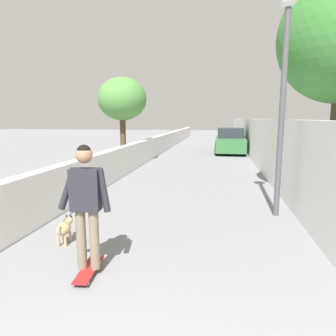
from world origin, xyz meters
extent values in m
plane|color=gray|center=(14.00, 0.00, 0.00)|extent=(80.00, 80.00, 0.00)
cube|color=silver|center=(12.00, 2.69, 0.53)|extent=(48.00, 0.30, 1.06)
cube|color=white|center=(12.00, -2.69, 1.04)|extent=(48.00, 0.30, 2.07)
cylinder|color=#473523|center=(13.00, 3.59, 1.16)|extent=(0.27, 0.27, 2.32)
ellipsoid|color=#4C843D|center=(13.00, 3.59, 2.99)|extent=(2.24, 2.24, 1.97)
cylinder|color=#473523|center=(7.50, -3.76, 1.54)|extent=(0.32, 0.32, 3.09)
cylinder|color=#4C4C51|center=(5.99, -2.14, 2.14)|extent=(0.12, 0.12, 4.29)
cube|color=maroon|center=(2.92, 0.85, 0.07)|extent=(0.82, 0.28, 0.02)
cylinder|color=beige|center=(3.19, 0.95, 0.03)|extent=(0.06, 0.04, 0.06)
cylinder|color=beige|center=(3.20, 0.81, 0.03)|extent=(0.06, 0.04, 0.06)
cylinder|color=beige|center=(2.63, 0.89, 0.03)|extent=(0.06, 0.04, 0.06)
cylinder|color=beige|center=(2.65, 0.75, 0.03)|extent=(0.06, 0.04, 0.06)
cylinder|color=#726651|center=(2.91, 0.94, 0.50)|extent=(0.14, 0.14, 0.82)
cylinder|color=#726651|center=(2.93, 0.76, 0.50)|extent=(0.14, 0.14, 0.82)
cube|color=#26262D|center=(2.92, 0.85, 1.19)|extent=(0.26, 0.40, 0.56)
cylinder|color=#26262D|center=(2.89, 1.09, 1.19)|extent=(0.12, 0.29, 0.58)
cylinder|color=#26262D|center=(2.94, 0.61, 1.18)|extent=(0.11, 0.18, 0.59)
sphere|color=#9E7051|center=(2.92, 0.85, 1.64)|extent=(0.22, 0.22, 0.22)
sphere|color=black|center=(2.92, 0.85, 1.68)|extent=(0.19, 0.19, 0.19)
ellipsoid|color=tan|center=(3.79, 1.68, 0.27)|extent=(0.36, 0.26, 0.22)
sphere|color=tan|center=(4.02, 1.71, 0.34)|extent=(0.15, 0.15, 0.15)
cone|color=black|center=(4.02, 1.75, 0.42)|extent=(0.06, 0.06, 0.06)
cone|color=black|center=(4.03, 1.67, 0.42)|extent=(0.06, 0.06, 0.06)
cylinder|color=tan|center=(3.90, 1.76, 0.09)|extent=(0.04, 0.04, 0.18)
cylinder|color=tan|center=(3.91, 1.64, 0.09)|extent=(0.04, 0.04, 0.18)
cylinder|color=tan|center=(3.68, 1.73, 0.09)|extent=(0.04, 0.04, 0.18)
cylinder|color=tan|center=(3.69, 1.61, 0.09)|extent=(0.04, 0.04, 0.18)
cylinder|color=tan|center=(3.57, 1.66, 0.35)|extent=(0.14, 0.04, 0.13)
cylinder|color=black|center=(3.36, 1.27, 0.73)|extent=(0.89, 0.85, 0.66)
cube|color=#336B38|center=(18.15, -1.54, 0.56)|extent=(3.94, 1.70, 0.80)
cube|color=#262B33|center=(18.15, -1.54, 1.24)|extent=(2.05, 1.50, 0.60)
cylinder|color=black|center=(19.37, -0.75, 0.32)|extent=(0.64, 0.22, 0.64)
cylinder|color=black|center=(19.37, -2.33, 0.32)|extent=(0.64, 0.22, 0.64)
cylinder|color=black|center=(16.93, -0.75, 0.32)|extent=(0.64, 0.22, 0.64)
cylinder|color=black|center=(16.93, -2.33, 0.32)|extent=(0.64, 0.22, 0.64)
camera|label=1|loc=(-0.71, -0.86, 2.11)|focal=32.30mm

